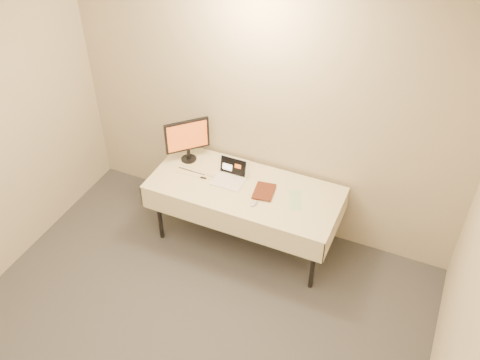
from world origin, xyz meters
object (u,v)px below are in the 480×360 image
at_px(laptop, 230,175).
at_px(monitor, 187,138).
at_px(table, 245,192).
at_px(book, 255,181).

height_order(laptop, monitor, monitor).
distance_m(table, laptop, 0.22).
bearing_deg(table, book, -5.55).
height_order(monitor, book, monitor).
xyz_separation_m(monitor, book, (0.81, -0.18, -0.15)).
distance_m(table, monitor, 0.80).
relative_size(laptop, monitor, 0.65).
bearing_deg(monitor, table, -58.82).
xyz_separation_m(laptop, monitor, (-0.53, 0.12, 0.22)).
bearing_deg(laptop, book, -12.96).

